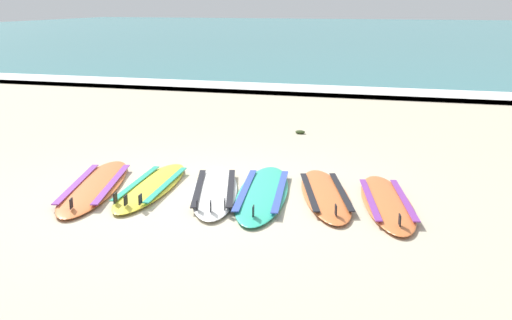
% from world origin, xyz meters
% --- Properties ---
extents(ground_plane, '(80.00, 80.00, 0.00)m').
position_xyz_m(ground_plane, '(0.00, 0.00, 0.00)').
color(ground_plane, '#C1B599').
extents(sea, '(80.00, 60.00, 0.10)m').
position_xyz_m(sea, '(0.00, 37.87, 0.05)').
color(sea, teal).
rests_on(sea, ground).
extents(wave_foam_strip, '(80.00, 1.31, 0.11)m').
position_xyz_m(wave_foam_strip, '(0.00, 8.53, 0.06)').
color(wave_foam_strip, white).
rests_on(wave_foam_strip, ground).
extents(surfboard_0, '(1.20, 2.44, 0.18)m').
position_xyz_m(surfboard_0, '(-1.30, -0.11, 0.04)').
color(surfboard_0, orange).
rests_on(surfboard_0, ground).
extents(surfboard_1, '(0.74, 2.14, 0.18)m').
position_xyz_m(surfboard_1, '(-0.63, 0.08, 0.04)').
color(surfboard_1, yellow).
rests_on(surfboard_1, ground).
extents(surfboard_2, '(1.13, 2.19, 0.18)m').
position_xyz_m(surfboard_2, '(0.17, 0.12, 0.04)').
color(surfboard_2, white).
rests_on(surfboard_2, ground).
extents(surfboard_3, '(0.95, 2.37, 0.18)m').
position_xyz_m(surfboard_3, '(0.74, 0.20, 0.04)').
color(surfboard_3, '#2DB793').
rests_on(surfboard_3, ground).
extents(surfboard_4, '(1.12, 2.14, 0.18)m').
position_xyz_m(surfboard_4, '(1.46, 0.35, 0.04)').
color(surfboard_4, orange).
rests_on(surfboard_4, ground).
extents(surfboard_5, '(0.98, 2.16, 0.18)m').
position_xyz_m(surfboard_5, '(2.17, 0.26, 0.04)').
color(surfboard_5, orange).
rests_on(surfboard_5, ground).
extents(seaweed_clump_near_shoreline, '(0.17, 0.14, 0.06)m').
position_xyz_m(seaweed_clump_near_shoreline, '(0.44, 3.71, 0.03)').
color(seaweed_clump_near_shoreline, '#384723').
rests_on(seaweed_clump_near_shoreline, ground).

